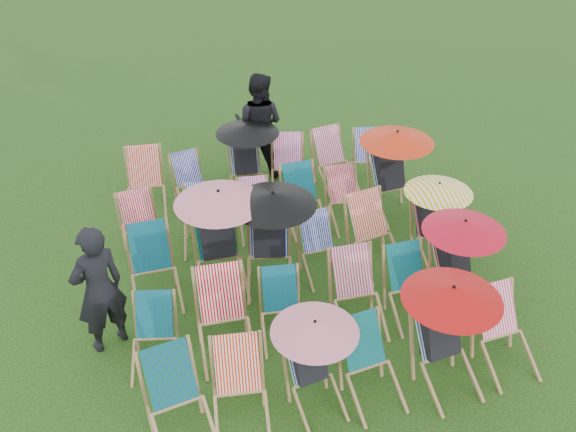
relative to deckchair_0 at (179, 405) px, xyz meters
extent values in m
plane|color=black|center=(1.91, 2.30, -0.49)|extent=(100.00, 100.00, 0.00)
cube|color=#096626|center=(-0.05, 0.26, 0.19)|extent=(0.58, 0.47, 0.61)
cube|color=red|center=(0.68, 0.27, 0.16)|extent=(0.52, 0.41, 0.59)
cube|color=#0833A8|center=(1.47, 0.26, 0.07)|extent=(0.48, 0.39, 0.51)
cube|color=black|center=(1.48, 0.22, 0.07)|extent=(0.42, 0.43, 0.53)
sphere|color=tan|center=(1.46, 0.31, 0.35)|extent=(0.19, 0.19, 0.19)
cylinder|color=black|center=(1.54, 0.20, 0.31)|extent=(0.03, 0.03, 0.62)
cone|color=#CC687E|center=(1.54, 0.20, 0.59)|extent=(0.98, 0.98, 0.15)
cube|color=#0A7032|center=(2.14, 0.29, 0.14)|extent=(0.53, 0.42, 0.57)
cube|color=#0732A3|center=(3.04, 0.24, 0.17)|extent=(0.55, 0.44, 0.59)
cube|color=black|center=(3.05, 0.19, 0.17)|extent=(0.48, 0.49, 0.62)
sphere|color=tan|center=(3.03, 0.29, 0.49)|extent=(0.22, 0.22, 0.22)
cylinder|color=black|center=(3.12, 0.16, 0.44)|extent=(0.03, 0.03, 0.72)
cone|color=#A70A09|center=(3.12, 0.16, 0.77)|extent=(1.14, 1.14, 0.18)
cube|color=#F13066|center=(3.89, 0.38, 0.16)|extent=(0.53, 0.41, 0.59)
cube|color=#0A6F36|center=(-0.15, 1.36, 0.09)|extent=(0.50, 0.41, 0.53)
cube|color=red|center=(0.68, 1.42, 0.22)|extent=(0.54, 0.40, 0.64)
cube|color=#0A6C40|center=(1.44, 1.45, 0.10)|extent=(0.47, 0.37, 0.53)
cube|color=#CA285A|center=(2.42, 1.47, 0.18)|extent=(0.51, 0.38, 0.60)
cube|color=#0B7637|center=(3.15, 1.46, 0.14)|extent=(0.49, 0.37, 0.56)
cube|color=red|center=(3.81, 1.46, 0.14)|extent=(0.53, 0.43, 0.56)
cube|color=black|center=(3.82, 1.41, 0.14)|extent=(0.47, 0.48, 0.59)
sphere|color=tan|center=(3.80, 1.51, 0.45)|extent=(0.21, 0.21, 0.21)
cylinder|color=black|center=(3.89, 1.38, 0.40)|extent=(0.03, 0.03, 0.69)
cone|color=#B30A1D|center=(3.89, 1.38, 0.71)|extent=(1.09, 1.09, 0.17)
cube|color=#096337|center=(-0.12, 2.63, 0.19)|extent=(0.54, 0.41, 0.61)
cube|color=#0B7631|center=(0.81, 2.70, 0.21)|extent=(0.55, 0.41, 0.63)
cube|color=black|center=(0.81, 2.64, 0.21)|extent=(0.46, 0.48, 0.66)
sphere|color=tan|center=(0.80, 2.75, 0.56)|extent=(0.23, 0.23, 0.23)
cylinder|color=black|center=(0.88, 2.60, 0.51)|extent=(0.03, 0.03, 0.78)
cone|color=#CE697C|center=(0.88, 2.60, 0.86)|extent=(1.22, 1.22, 0.19)
cube|color=#060F8C|center=(1.54, 2.55, 0.20)|extent=(0.59, 0.48, 0.62)
cube|color=black|center=(1.53, 2.50, 0.20)|extent=(0.52, 0.53, 0.65)
sphere|color=tan|center=(1.55, 2.60, 0.54)|extent=(0.23, 0.23, 0.23)
cylinder|color=black|center=(1.59, 2.44, 0.48)|extent=(0.03, 0.03, 0.76)
cone|color=black|center=(1.59, 2.44, 0.83)|extent=(1.19, 1.19, 0.18)
cube|color=#071FA4|center=(2.24, 2.57, 0.10)|extent=(0.47, 0.36, 0.53)
cube|color=red|center=(3.04, 2.63, 0.21)|extent=(0.60, 0.49, 0.63)
cube|color=#E02C5C|center=(3.98, 2.55, 0.08)|extent=(0.47, 0.36, 0.52)
cube|color=black|center=(3.99, 2.51, 0.08)|extent=(0.40, 0.41, 0.54)
sphere|color=tan|center=(3.98, 2.60, 0.37)|extent=(0.19, 0.19, 0.19)
cylinder|color=black|center=(4.05, 2.48, 0.32)|extent=(0.03, 0.03, 0.63)
cone|color=#E8AA0C|center=(4.05, 2.48, 0.61)|extent=(1.00, 1.00, 0.15)
cube|color=red|center=(-0.24, 3.66, 0.13)|extent=(0.52, 0.42, 0.56)
cube|color=#072894|center=(0.73, 3.67, 0.13)|extent=(0.51, 0.41, 0.55)
cube|color=#D42A8F|center=(1.56, 3.78, 0.07)|extent=(0.45, 0.34, 0.51)
cube|color=#0B7345|center=(2.32, 3.82, 0.16)|extent=(0.52, 0.40, 0.58)
cube|color=red|center=(3.00, 3.72, 0.11)|extent=(0.47, 0.36, 0.54)
cube|color=#072D9F|center=(3.81, 3.83, 0.19)|extent=(0.56, 0.44, 0.61)
cube|color=black|center=(3.82, 3.78, 0.19)|extent=(0.48, 0.49, 0.64)
sphere|color=tan|center=(3.81, 3.88, 0.53)|extent=(0.23, 0.23, 0.23)
cylinder|color=black|center=(3.89, 3.74, 0.48)|extent=(0.03, 0.03, 0.75)
cone|color=red|center=(3.89, 3.74, 0.82)|extent=(1.18, 1.18, 0.18)
cube|color=red|center=(-0.06, 4.89, 0.19)|extent=(0.54, 0.41, 0.61)
cube|color=#070D91|center=(0.63, 4.86, 0.08)|extent=(0.49, 0.40, 0.51)
cube|color=#082CA9|center=(1.64, 4.94, 0.12)|extent=(0.48, 0.37, 0.55)
cube|color=black|center=(1.64, 4.89, 0.12)|extent=(0.41, 0.42, 0.58)
sphere|color=tan|center=(1.64, 4.99, 0.43)|extent=(0.20, 0.20, 0.20)
cylinder|color=black|center=(1.69, 4.85, 0.38)|extent=(0.03, 0.03, 0.68)
cone|color=black|center=(1.69, 4.85, 0.69)|extent=(1.06, 1.06, 0.16)
cube|color=#E72EA0|center=(2.40, 4.91, 0.15)|extent=(0.54, 0.44, 0.57)
cube|color=#DD2C69|center=(3.13, 4.91, 0.17)|extent=(0.56, 0.45, 0.59)
cube|color=#070C99|center=(3.85, 4.84, 0.12)|extent=(0.51, 0.41, 0.54)
imported|color=black|center=(-0.76, 1.61, 0.41)|extent=(0.78, 0.68, 1.80)
imported|color=black|center=(2.00, 5.44, 0.45)|extent=(1.15, 1.08, 1.88)
camera|label=1|loc=(0.05, -4.63, 5.48)|focal=40.00mm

